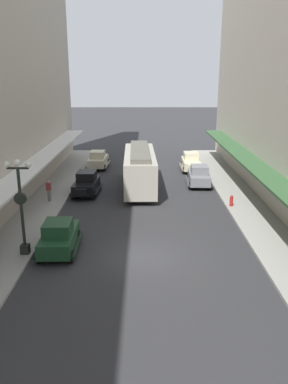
# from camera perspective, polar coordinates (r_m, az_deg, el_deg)

# --- Properties ---
(ground_plane) EXTENTS (200.00, 200.00, 0.00)m
(ground_plane) POSITION_cam_1_polar(r_m,az_deg,el_deg) (21.50, 0.01, -9.22)
(ground_plane) COLOR #2D2D30
(sidewalk_left) EXTENTS (3.00, 60.00, 0.15)m
(sidewalk_left) POSITION_cam_1_polar(r_m,az_deg,el_deg) (22.73, -19.48, -8.54)
(sidewalk_left) COLOR #99968E
(sidewalk_left) RESTS_ON ground
(sidewalk_right) EXTENTS (3.00, 60.00, 0.15)m
(sidewalk_right) POSITION_cam_1_polar(r_m,az_deg,el_deg) (22.74, 19.49, -8.52)
(sidewalk_right) COLOR #99968E
(sidewalk_right) RESTS_ON ground
(parked_car_0) EXTENTS (2.28, 4.31, 1.84)m
(parked_car_0) POSITION_cam_1_polar(r_m,az_deg,el_deg) (41.22, -6.73, 4.73)
(parked_car_0) COLOR beige
(parked_car_0) RESTS_ON ground
(parked_car_1) EXTENTS (2.23, 4.29, 1.84)m
(parked_car_1) POSITION_cam_1_polar(r_m,az_deg,el_deg) (22.09, -12.23, -6.20)
(parked_car_1) COLOR #193D23
(parked_car_1) RESTS_ON ground
(parked_car_2) EXTENTS (2.30, 4.32, 1.84)m
(parked_car_2) POSITION_cam_1_polar(r_m,az_deg,el_deg) (34.72, 7.92, 2.43)
(parked_car_2) COLOR slate
(parked_car_2) RESTS_ON ground
(parked_car_3) EXTENTS (2.18, 4.28, 1.84)m
(parked_car_3) POSITION_cam_1_polar(r_m,az_deg,el_deg) (40.13, 6.79, 4.40)
(parked_car_3) COLOR beige
(parked_car_3) RESTS_ON ground
(parked_car_4) EXTENTS (2.27, 4.31, 1.84)m
(parked_car_4) POSITION_cam_1_polar(r_m,az_deg,el_deg) (32.26, -8.39, 1.31)
(parked_car_4) COLOR black
(parked_car_4) RESTS_ON ground
(streetcar) EXTENTS (2.75, 9.66, 3.46)m
(streetcar) POSITION_cam_1_polar(r_m,az_deg,el_deg) (33.13, -0.67, 3.61)
(streetcar) COLOR #ADA899
(streetcar) RESTS_ON ground
(lamp_post_with_clock) EXTENTS (1.42, 0.44, 5.16)m
(lamp_post_with_clock) POSITION_cam_1_polar(r_m,az_deg,el_deg) (21.36, -17.43, -1.57)
(lamp_post_with_clock) COLOR black
(lamp_post_with_clock) RESTS_ON sidewalk_left
(fire_hydrant) EXTENTS (0.24, 0.24, 0.82)m
(fire_hydrant) POSITION_cam_1_polar(r_m,az_deg,el_deg) (29.37, 12.49, -1.23)
(fire_hydrant) COLOR #B21E19
(fire_hydrant) RESTS_ON sidewalk_right
(pedestrian_0) EXTENTS (0.36, 0.24, 1.64)m
(pedestrian_0) POSITION_cam_1_polar(r_m,az_deg,el_deg) (30.55, -13.66, 0.23)
(pedestrian_0) COLOR slate
(pedestrian_0) RESTS_ON sidewalk_left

